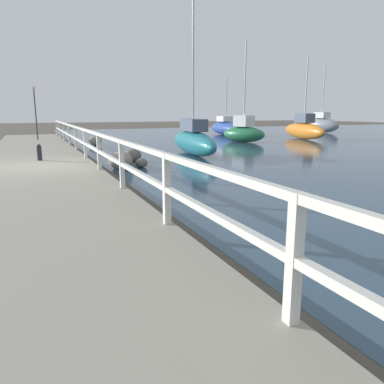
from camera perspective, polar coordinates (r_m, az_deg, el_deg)
The scene contains 15 objects.
ground_plane at distance 12.62m, azimuth -22.41°, elevation 2.62°, with size 120.00×120.00×0.00m, color #4C473D.
dock_walkway at distance 12.61m, azimuth -22.46°, elevation 3.14°, with size 3.53×36.00×0.23m.
railing at distance 12.64m, azimuth -15.15°, elevation 7.51°, with size 0.10×32.50×1.06m.
boulder_far_strip at distance 12.67m, azimuth -10.83°, elevation 4.72°, with size 0.79×0.72×0.60m.
boulder_downstream at distance 22.23m, azimuth -14.52°, elevation 7.58°, with size 0.74×0.67×0.55m.
boulder_upstream at distance 13.28m, azimuth -11.01°, elevation 4.83°, with size 0.67×0.60×0.50m.
boulder_mid_strip at distance 12.98m, azimuth -7.72°, elevation 4.39°, with size 0.43×0.39×0.32m.
boulder_near_dock at distance 14.59m, azimuth -9.04°, elevation 5.54°, with size 0.67×0.60×0.50m.
mooring_bollard at distance 14.01m, azimuth -22.24°, elevation 5.63°, with size 0.16×0.16×0.56m.
dock_lamp at distance 24.82m, azimuth -22.84°, elevation 12.41°, with size 0.22×0.22×3.19m.
sailboat_gray at distance 37.31m, azimuth 19.10°, elevation 9.72°, with size 2.02×3.96×6.04m.
sailboat_teal at distance 16.88m, azimuth 0.18°, elevation 7.92°, with size 1.76×5.91×7.46m.
sailboat_orange at distance 27.94m, azimuth 16.66°, elevation 9.15°, with size 2.14×5.54×5.47m.
sailboat_blue at distance 31.48m, azimuth 5.19°, elevation 9.77°, with size 2.42×6.08×4.64m.
sailboat_green at distance 24.24m, azimuth 7.87°, elevation 9.04°, with size 2.41×3.39×6.17m.
Camera 1 is at (-0.12, -12.48, 1.88)m, focal length 35.00 mm.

